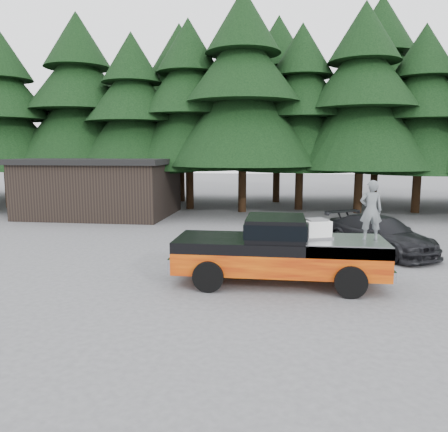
# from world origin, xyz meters

# --- Properties ---
(ground) EXTENTS (120.00, 120.00, 0.00)m
(ground) POSITION_xyz_m (0.00, 0.00, 0.00)
(ground) COLOR #4F4F52
(ground) RESTS_ON ground
(pickup_truck) EXTENTS (6.00, 2.04, 1.33)m
(pickup_truck) POSITION_xyz_m (1.38, -0.04, 0.67)
(pickup_truck) COLOR orange
(pickup_truck) RESTS_ON ground
(truck_cab) EXTENTS (1.66, 1.90, 0.59)m
(truck_cab) POSITION_xyz_m (1.28, -0.04, 1.62)
(truck_cab) COLOR black
(truck_cab) RESTS_ON pickup_truck
(air_compressor) EXTENTS (0.86, 0.79, 0.48)m
(air_compressor) POSITION_xyz_m (2.40, 0.03, 1.57)
(air_compressor) COLOR white
(air_compressor) RESTS_ON pickup_truck
(man_on_bed) EXTENTS (0.60, 0.40, 1.64)m
(man_on_bed) POSITION_xyz_m (3.84, -0.04, 2.15)
(man_on_bed) COLOR slate
(man_on_bed) RESTS_ON pickup_truck
(parked_car) EXTENTS (4.07, 4.98, 1.36)m
(parked_car) POSITION_xyz_m (5.07, 4.31, 0.68)
(parked_car) COLOR black
(parked_car) RESTS_ON ground
(utility_building) EXTENTS (8.40, 6.40, 3.30)m
(utility_building) POSITION_xyz_m (-9.00, 12.00, 1.67)
(utility_building) COLOR black
(utility_building) RESTS_ON ground
(treeline) EXTENTS (60.15, 16.05, 17.50)m
(treeline) POSITION_xyz_m (0.42, 17.20, 7.72)
(treeline) COLOR black
(treeline) RESTS_ON ground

